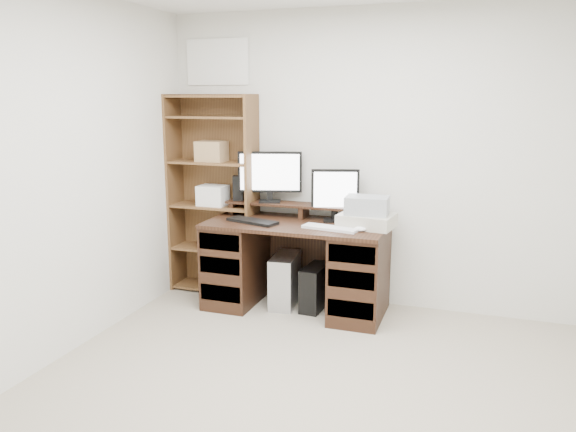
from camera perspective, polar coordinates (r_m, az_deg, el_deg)
The scene contains 14 objects.
room at distance 2.90m, azimuth -0.05°, elevation 1.48°, with size 3.54×4.04×2.54m.
desk at distance 4.77m, azimuth 0.84°, elevation -4.91°, with size 1.50×0.70×0.75m.
riser_shelf at distance 4.85m, azimuth 1.62°, elevation 0.91°, with size 1.40×0.22×0.12m.
monitor_wide at distance 4.91m, azimuth -1.85°, elevation 4.30°, with size 0.54×0.21×0.44m.
monitor_small at distance 4.72m, azimuth 4.80°, elevation 2.35°, with size 0.39×0.20×0.44m.
speaker at distance 5.02m, azimuth -5.09°, elevation 2.85°, with size 0.09×0.09×0.22m, color black.
keyboard_black at distance 4.68m, azimuth -3.63°, elevation -0.53°, with size 0.45×0.15×0.02m, color black.
keyboard_white at distance 4.45m, azimuth 4.32°, elevation -1.23°, with size 0.45×0.14×0.02m, color silver.
mouse at distance 4.40m, azimuth 7.32°, elevation -1.33°, with size 0.10×0.06×0.04m, color white.
printer at distance 4.55m, azimuth 8.00°, elevation -0.46°, with size 0.43×0.32×0.11m, color #B3AE9C.
basket at distance 4.52m, azimuth 8.05°, elevation 1.08°, with size 0.34×0.24×0.14m, color #969BA0.
tower_silver at distance 4.89m, azimuth -0.31°, elevation -6.52°, with size 0.20×0.44×0.44m, color #B2B4B9.
tower_black at distance 4.82m, azimuth 2.75°, elevation -7.26°, with size 0.18×0.38×0.37m.
bookshelf at distance 5.16m, azimuth -7.52°, elevation 2.33°, with size 0.80×0.30×1.80m.
Camera 1 is at (0.93, -2.69, 1.79)m, focal length 35.00 mm.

